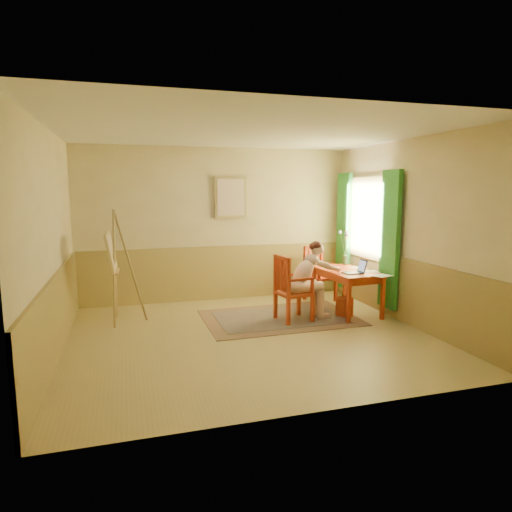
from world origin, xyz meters
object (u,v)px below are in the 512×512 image
object	(u,v)px
chair_left	(291,289)
laptop	(356,270)
chair_back	(318,273)
table	(347,276)
easel	(113,256)
figure	(308,277)

from	to	relation	value
chair_left	laptop	size ratio (longest dim) A/B	2.92
chair_back	laptop	world-z (taller)	chair_back
laptop	table	bearing A→B (deg)	92.22
chair_back	easel	size ratio (longest dim) A/B	0.58
figure	chair_left	bearing A→B (deg)	-171.23
table	easel	xyz separation A→B (m)	(-3.69, 0.50, 0.41)
chair_back	figure	xyz separation A→B (m)	(-0.69, -1.10, 0.18)
chair_back	easel	world-z (taller)	easel
figure	laptop	xyz separation A→B (m)	(0.78, -0.10, 0.08)
figure	chair_back	bearing A→B (deg)	58.11
chair_left	figure	xyz separation A→B (m)	(0.30, 0.05, 0.16)
figure	laptop	world-z (taller)	figure
chair_back	easel	xyz separation A→B (m)	(-3.60, -0.43, 0.53)
laptop	chair_back	bearing A→B (deg)	94.64
laptop	easel	bearing A→B (deg)	168.22
chair_back	laptop	bearing A→B (deg)	-85.36
easel	table	bearing A→B (deg)	-7.74
figure	laptop	distance (m)	0.79
table	chair_back	world-z (taller)	chair_back
chair_back	figure	world-z (taller)	figure
chair_left	chair_back	size ratio (longest dim) A/B	1.03
chair_left	laptop	distance (m)	1.11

